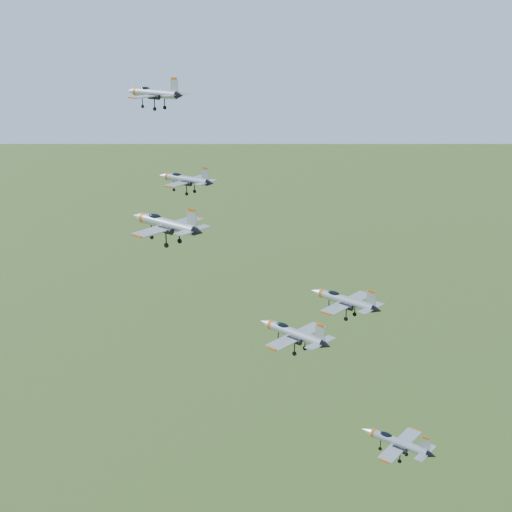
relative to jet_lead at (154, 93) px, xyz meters
The scene contains 6 objects.
jet_lead is the anchor object (origin of this frame).
jet_left_high 23.08m from the jet_lead, 32.53° to the right, with size 10.81×8.93×2.89m.
jet_right_high 38.15m from the jet_lead, 43.18° to the right, with size 13.56×11.18×3.63m.
jet_left_low 49.27m from the jet_lead, ahead, with size 13.22×10.93×3.53m.
jet_right_low 53.35m from the jet_lead, 22.52° to the right, with size 12.33×10.22×3.29m.
jet_trail 70.51m from the jet_lead, ahead, with size 11.89×9.75×3.19m.
Camera 1 is at (70.95, -81.44, 172.68)m, focal length 50.00 mm.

